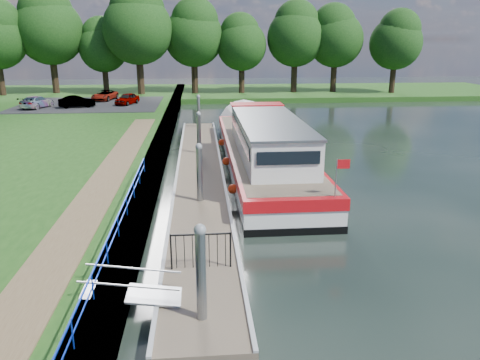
{
  "coord_description": "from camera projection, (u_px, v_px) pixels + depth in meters",
  "views": [
    {
      "loc": [
        0.06,
        -10.84,
        7.15
      ],
      "look_at": [
        1.71,
        8.13,
        1.4
      ],
      "focal_mm": 35.0,
      "sensor_mm": 36.0,
      "label": 1
    }
  ],
  "objects": [
    {
      "name": "gate_panel",
      "position": [
        201.0,
        246.0,
        14.16
      ],
      "size": [
        1.85,
        0.05,
        1.15
      ],
      "color": "black",
      "rests_on": "ground"
    },
    {
      "name": "car_b",
      "position": [
        77.0,
        102.0,
        44.95
      ],
      "size": [
        3.59,
        2.02,
        1.12
      ],
      "primitive_type": "imported",
      "rotation": [
        0.0,
        0.0,
        1.83
      ],
      "color": "#999999",
      "rests_on": "carpark"
    },
    {
      "name": "ground",
      "position": [
        202.0,
        320.0,
        12.4
      ],
      "size": [
        160.0,
        160.0,
        0.0
      ],
      "primitive_type": "plane",
      "color": "black",
      "rests_on": "ground"
    },
    {
      "name": "blue_fence",
      "position": [
        113.0,
        233.0,
        14.65
      ],
      "size": [
        0.04,
        18.04,
        0.72
      ],
      "color": "#0C2DBF",
      "rests_on": "riverbank"
    },
    {
      "name": "horizon_trees",
      "position": [
        183.0,
        32.0,
        56.39
      ],
      "size": [
        54.38,
        10.03,
        12.87
      ],
      "color": "#332316",
      "rests_on": "ground"
    },
    {
      "name": "car_a",
      "position": [
        127.0,
        99.0,
        47.01
      ],
      "size": [
        2.42,
        3.55,
        1.12
      ],
      "primitive_type": "imported",
      "rotation": [
        0.0,
        0.0,
        -0.37
      ],
      "color": "#999999",
      "rests_on": "carpark"
    },
    {
      "name": "far_bank",
      "position": [
        288.0,
        92.0,
        62.9
      ],
      "size": [
        60.0,
        18.0,
        0.6
      ],
      "primitive_type": "cube",
      "color": "#1B4313",
      "rests_on": "ground"
    },
    {
      "name": "footpath",
      "position": [
        94.0,
        198.0,
        19.43
      ],
      "size": [
        1.6,
        40.0,
        0.05
      ],
      "primitive_type": "cube",
      "color": "brown",
      "rests_on": "riverbank"
    },
    {
      "name": "car_c",
      "position": [
        37.0,
        102.0,
        44.63
      ],
      "size": [
        2.61,
        4.26,
        1.15
      ],
      "primitive_type": "imported",
      "rotation": [
        0.0,
        0.0,
        2.87
      ],
      "color": "#999999",
      "rests_on": "carpark"
    },
    {
      "name": "bank_edge",
      "position": [
        154.0,
        164.0,
        26.38
      ],
      "size": [
        1.1,
        90.0,
        0.78
      ],
      "primitive_type": "cube",
      "color": "#473D2D",
      "rests_on": "ground"
    },
    {
      "name": "mooring_piles",
      "position": [
        199.0,
        156.0,
        24.42
      ],
      "size": [
        0.3,
        27.3,
        3.55
      ],
      "color": "gray",
      "rests_on": "ground"
    },
    {
      "name": "barge",
      "position": [
        261.0,
        147.0,
        27.33
      ],
      "size": [
        4.36,
        21.15,
        4.78
      ],
      "color": "black",
      "rests_on": "ground"
    },
    {
      "name": "car_d",
      "position": [
        105.0,
        95.0,
        50.16
      ],
      "size": [
        2.6,
        4.14,
        1.07
      ],
      "primitive_type": "imported",
      "rotation": [
        0.0,
        0.0,
        -0.23
      ],
      "color": "#999999",
      "rests_on": "carpark"
    },
    {
      "name": "gangway",
      "position": [
        133.0,
        293.0,
        12.54
      ],
      "size": [
        2.58,
        1.0,
        0.92
      ],
      "color": "#A5A8AD",
      "rests_on": "ground"
    },
    {
      "name": "pontoon",
      "position": [
        200.0,
        176.0,
        24.74
      ],
      "size": [
        2.5,
        30.0,
        0.56
      ],
      "color": "brown",
      "rests_on": "ground"
    },
    {
      "name": "carpark",
      "position": [
        90.0,
        104.0,
        47.49
      ],
      "size": [
        14.0,
        12.0,
        0.06
      ],
      "primitive_type": "cube",
      "color": "black",
      "rests_on": "riverbank"
    }
  ]
}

